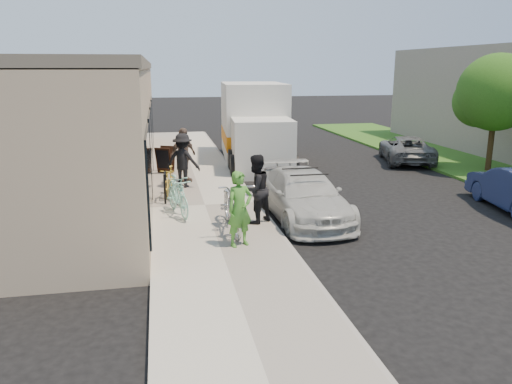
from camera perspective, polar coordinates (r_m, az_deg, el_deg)
ground at (r=12.08m, az=5.05°, el=-5.39°), size 120.00×120.00×0.00m
sidewalk at (r=14.53m, az=-5.85°, el=-1.74°), size 3.00×34.00×0.15m
curb at (r=14.74m, az=0.16°, el=-1.47°), size 0.12×34.00×0.13m
storefront at (r=19.12m, az=-17.25°, el=7.76°), size 3.60×20.00×4.22m
bike_rack at (r=14.91m, az=-10.35°, el=0.89°), size 0.09×0.62×0.87m
sandwich_board at (r=19.06m, az=-10.33°, el=3.67°), size 0.79×0.79×0.98m
sedan_white at (r=13.53m, az=5.45°, el=-0.41°), size 1.91×4.50×1.33m
sedan_silver at (r=15.43m, az=2.91°, el=0.94°), size 1.36×3.08×1.03m
moving_truck at (r=21.64m, az=-0.17°, el=7.36°), size 3.10×7.01×3.36m
far_car_gray at (r=22.67m, az=16.78°, el=4.73°), size 3.02×4.50×1.15m
median_tree at (r=21.23m, az=25.65°, el=9.91°), size 2.91×2.91×4.45m
tandem_bike at (r=12.07m, az=-2.68°, el=-1.49°), size 0.85×2.40×1.26m
woman_rider at (r=10.95m, az=-1.87°, el=-1.96°), size 0.72×0.60×1.69m
man_standing at (r=12.58m, az=-0.04°, el=0.34°), size 1.08×1.03×1.76m
cruiser_bike_a at (r=13.48m, az=-8.91°, el=-0.46°), size 0.90×1.81×1.05m
cruiser_bike_b at (r=14.87m, az=-9.17°, el=0.42°), size 0.81×1.61×0.81m
cruiser_bike_c at (r=15.62m, az=-9.86°, el=1.21°), size 0.77×1.54×0.89m
bystander_a at (r=16.59m, az=-8.36°, el=3.59°), size 1.32×1.11×1.78m
bystander_b at (r=17.32m, az=-8.32°, el=4.19°), size 1.14×1.06×1.88m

